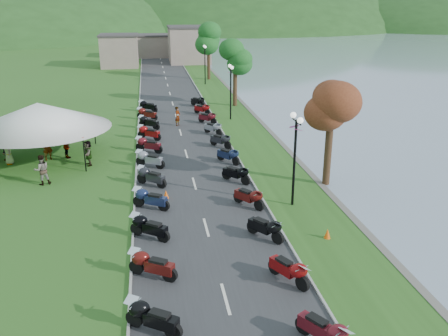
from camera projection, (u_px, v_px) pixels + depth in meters
name	position (u px, v px, depth m)	size (l,w,h in m)	color
road	(176.00, 116.00, 45.72)	(7.00, 120.00, 0.02)	#353538
hills_backdrop	(152.00, 27.00, 194.64)	(360.00, 120.00, 76.00)	#285621
far_building	(149.00, 47.00, 86.47)	(18.00, 16.00, 5.00)	gray
moto_row_left	(151.00, 188.00, 26.87)	(2.60, 46.46, 1.10)	#331411
moto_row_right	(232.00, 164.00, 30.80)	(2.60, 43.23, 1.10)	#331411
vendor_tent_main	(41.00, 131.00, 32.93)	(6.45, 6.45, 4.00)	white
tree_lakeside	(330.00, 123.00, 27.66)	(2.76, 2.76, 7.66)	#216923
pedestrian_a	(49.00, 160.00, 33.33)	(0.69, 0.50, 1.89)	slate
pedestrian_b	(44.00, 184.00, 28.89)	(0.91, 0.50, 1.88)	slate
pedestrian_c	(6.00, 160.00, 33.28)	(1.13, 0.47, 1.75)	slate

